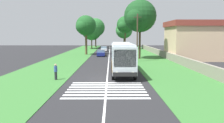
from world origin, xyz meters
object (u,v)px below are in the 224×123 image
object	(u,v)px
pedestrian	(56,72)
roadside_tree_left_2	(95,28)
trailing_car_0	(116,55)
roadside_tree_right_1	(139,17)
utility_pole	(137,37)
roadside_building	(193,40)
trailing_car_1	(101,53)
roadside_tree_right_0	(124,31)
trailing_car_2	(115,50)
roadside_tree_right_2	(125,25)
roadside_tree_left_1	(86,26)
trailing_car_3	(104,49)
roadside_tree_left_0	(91,31)
coach_bus	(122,56)

from	to	relation	value
pedestrian	roadside_tree_left_2	bearing A→B (deg)	0.28
trailing_car_0	roadside_tree_right_1	bearing A→B (deg)	-92.44
roadside_tree_left_2	utility_pole	xyz separation A→B (m)	(-47.10, -10.79, -3.12)
trailing_car_0	roadside_building	world-z (taller)	roadside_building
trailing_car_1	roadside_tree_right_0	bearing A→B (deg)	-11.15
trailing_car_2	roadside_tree_right_2	xyz separation A→B (m)	(15.61, -3.57, 7.36)
roadside_tree_left_1	trailing_car_0	bearing A→B (deg)	-142.37
trailing_car_0	trailing_car_3	distance (m)	20.42
roadside_tree_left_1	trailing_car_1	bearing A→B (deg)	-135.46
roadside_tree_left_0	roadside_building	xyz separation A→B (m)	(-34.07, -22.83, -2.53)
roadside_tree_left_1	roadside_tree_left_2	distance (m)	32.67
coach_bus	trailing_car_3	xyz separation A→B (m)	(37.38, 3.43, -1.48)
trailing_car_3	utility_pole	size ratio (longest dim) A/B	0.51
trailing_car_0	roadside_tree_left_0	size ratio (longest dim) A/B	0.43
pedestrian	utility_pole	bearing A→B (deg)	-32.84
trailing_car_1	roadside_tree_right_1	world-z (taller)	roadside_tree_right_1
trailing_car_0	trailing_car_2	bearing A→B (deg)	0.03
coach_bus	pedestrian	world-z (taller)	coach_bus
roadside_tree_left_2	utility_pole	size ratio (longest dim) A/B	1.33
utility_pole	coach_bus	bearing A→B (deg)	164.86
trailing_car_1	utility_pole	world-z (taller)	utility_pole
trailing_car_3	trailing_car_1	bearing A→B (deg)	179.28
trailing_car_1	roadside_tree_right_2	bearing A→B (deg)	-15.75
roadside_tree_right_0	roadside_tree_right_1	xyz separation A→B (m)	(-42.22, -0.62, 1.78)
trailing_car_3	roadside_tree_right_1	xyz separation A→B (m)	(-20.37, -7.65, 7.61)
trailing_car_0	roadside_tree_left_1	world-z (taller)	roadside_tree_left_1
trailing_car_1	roadside_tree_right_2	xyz separation A→B (m)	(24.41, -6.88, 7.36)
roadside_tree_left_1	roadside_tree_right_2	distance (m)	23.15
roadside_tree_left_2	pedestrian	bearing A→B (deg)	-179.72
coach_bus	trailing_car_0	distance (m)	17.27
coach_bus	utility_pole	bearing A→B (deg)	-15.14
roadside_tree_left_1	roadside_tree_right_2	size ratio (longest dim) A/B	0.86
coach_bus	roadside_tree_right_2	distance (m)	47.50
trailing_car_3	roadside_building	xyz separation A→B (m)	(-21.57, -18.03, 3.09)
roadside_tree_right_1	utility_pole	xyz separation A→B (m)	(-4.88, 0.94, -3.88)
trailing_car_1	pedestrian	world-z (taller)	pedestrian
roadside_building	coach_bus	bearing A→B (deg)	137.28
trailing_car_1	pedestrian	size ratio (longest dim) A/B	2.54
roadside_tree_left_0	roadside_tree_right_0	xyz separation A→B (m)	(9.34, -11.83, 0.21)
roadside_tree_left_1	roadside_tree_right_0	xyz separation A→B (m)	(32.66, -11.11, -0.37)
coach_bus	roadside_tree_right_1	xyz separation A→B (m)	(17.01, -4.22, 6.13)
roadside_building	trailing_car_0	bearing A→B (deg)	84.68
trailing_car_0	pedestrian	world-z (taller)	pedestrian
roadside_tree_left_1	roadside_building	distance (m)	24.78
pedestrian	roadside_tree_right_0	bearing A→B (deg)	-9.68
roadside_tree_right_1	roadside_building	xyz separation A→B (m)	(-1.20, -10.38, -4.52)
trailing_car_1	roadside_tree_left_1	size ratio (longest dim) A/B	0.46
trailing_car_0	trailing_car_1	bearing A→B (deg)	31.58
trailing_car_3	utility_pole	xyz separation A→B (m)	(-25.25, -6.71, 3.72)
trailing_car_1	roadside_tree_right_2	world-z (taller)	roadside_tree_right_2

